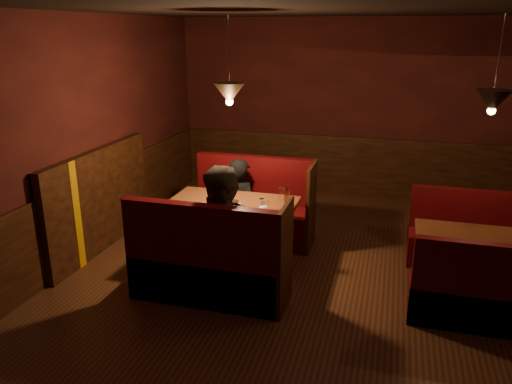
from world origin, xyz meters
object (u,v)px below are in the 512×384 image
(main_table, at_px, (233,217))
(second_bench_far, at_px, (464,242))
(main_bench_near, at_px, (209,269))
(main_bench_far, at_px, (254,214))
(second_table, at_px, (471,250))
(diner_a, at_px, (240,188))
(second_bench_near, at_px, (480,299))
(diner_b, at_px, (225,218))

(main_table, relative_size, second_bench_far, 1.16)
(main_bench_near, bearing_deg, second_bench_far, 31.39)
(main_bench_far, xyz_separation_m, second_bench_far, (2.64, -0.07, -0.06))
(second_table, distance_m, diner_a, 2.84)
(second_table, relative_size, diner_a, 0.77)
(main_bench_far, bearing_deg, main_bench_near, -90.00)
(main_table, xyz_separation_m, second_table, (2.63, 0.08, -0.13))
(main_bench_near, bearing_deg, diner_a, 95.51)
(second_table, bearing_deg, second_bench_far, 87.80)
(main_bench_far, bearing_deg, second_table, -16.22)
(main_table, relative_size, main_bench_near, 0.91)
(second_bench_far, bearing_deg, second_table, -92.20)
(main_bench_far, relative_size, main_bench_near, 1.00)
(second_bench_near, distance_m, diner_b, 2.57)
(second_table, xyz_separation_m, second_bench_near, (0.03, -0.69, -0.19))
(main_table, height_order, second_bench_near, main_table)
(main_bench_far, relative_size, second_bench_far, 1.28)
(main_table, bearing_deg, diner_a, 100.60)
(diner_a, height_order, diner_b, diner_b)
(second_table, relative_size, second_bench_near, 0.90)
(main_bench_far, bearing_deg, second_bench_far, -1.56)
(main_bench_far, bearing_deg, second_bench_near, -28.76)
(main_table, distance_m, second_table, 2.63)
(main_bench_near, distance_m, second_bench_near, 2.65)
(second_bench_far, bearing_deg, main_table, -163.85)
(second_bench_far, bearing_deg, second_bench_near, -90.00)
(main_table, bearing_deg, diner_b, -77.34)
(main_table, distance_m, main_bench_near, 0.88)
(second_bench_near, relative_size, diner_a, 0.85)
(main_table, height_order, diner_a, diner_a)
(diner_b, bearing_deg, second_bench_near, -1.56)
(second_table, relative_size, second_bench_far, 0.90)
(main_bench_near, bearing_deg, diner_b, 44.56)
(second_bench_far, height_order, diner_b, diner_b)
(main_bench_far, height_order, second_bench_far, main_bench_far)
(main_bench_far, distance_m, second_table, 2.72)
(diner_b, bearing_deg, second_table, 13.85)
(second_bench_far, relative_size, diner_b, 0.72)
(main_table, distance_m, diner_b, 0.77)
(main_bench_near, xyz_separation_m, second_bench_far, (2.64, 1.61, -0.06))
(main_table, bearing_deg, main_bench_near, -88.80)
(main_bench_far, relative_size, diner_a, 1.09)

